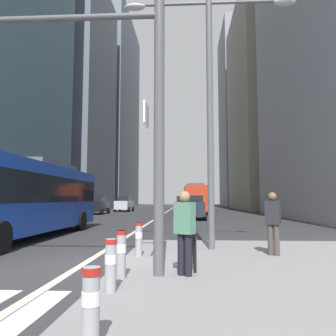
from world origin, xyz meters
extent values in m
plane|color=#303033|center=(0.00, 20.00, 0.00)|extent=(160.00, 160.00, 0.00)
cube|color=gray|center=(5.50, -1.00, 0.07)|extent=(9.00, 10.00, 0.15)
cube|color=silver|center=(0.35, -4.00, 0.01)|extent=(0.45, 3.20, 0.01)
cube|color=silver|center=(1.25, -4.00, 0.01)|extent=(0.45, 3.20, 0.01)
cube|color=silver|center=(2.15, -4.00, 0.01)|extent=(0.45, 3.20, 0.01)
cube|color=silver|center=(3.05, -4.00, 0.01)|extent=(0.45, 3.20, 0.01)
cube|color=beige|center=(0.00, 30.00, 0.01)|extent=(0.20, 80.00, 0.01)
cube|color=slate|center=(-16.00, 42.66, 18.16)|extent=(11.25, 17.19, 36.32)
cube|color=slate|center=(-16.00, 67.88, 22.26)|extent=(11.25, 25.96, 44.52)
cube|color=gray|center=(17.00, 46.58, 17.03)|extent=(12.32, 22.05, 34.07)
cube|color=slate|center=(17.00, 70.33, 21.29)|extent=(11.74, 17.27, 42.58)
cube|color=#14389E|center=(-4.15, 5.21, 1.73)|extent=(2.51, 12.07, 2.75)
cube|color=black|center=(-4.15, 5.21, 2.07)|extent=(2.55, 11.83, 1.10)
cube|color=#4C4C51|center=(-4.16, 7.02, 3.25)|extent=(1.75, 4.35, 0.30)
cylinder|color=black|center=(-2.95, 1.35, 0.50)|extent=(0.30, 1.00, 1.00)
cylinder|color=black|center=(-2.96, 9.08, 0.50)|extent=(0.30, 1.00, 1.00)
cylinder|color=black|center=(-5.36, 9.08, 0.50)|extent=(0.30, 1.00, 1.00)
cube|color=red|center=(3.59, 31.13, 1.73)|extent=(2.73, 11.06, 2.75)
cube|color=black|center=(3.59, 31.13, 2.07)|extent=(2.76, 10.84, 1.10)
cube|color=#4C4C51|center=(3.63, 29.48, 3.25)|extent=(1.83, 4.00, 0.30)
cylinder|color=black|center=(2.32, 34.63, 0.50)|extent=(0.32, 1.01, 1.00)
cylinder|color=black|center=(4.72, 34.68, 0.50)|extent=(0.32, 1.01, 1.00)
cylinder|color=black|center=(2.47, 27.59, 0.50)|extent=(0.32, 1.01, 1.00)
cylinder|color=black|center=(4.87, 27.64, 0.50)|extent=(0.32, 1.01, 1.00)
cube|color=#198456|center=(3.68, 49.98, 1.73)|extent=(2.71, 10.74, 2.75)
cube|color=black|center=(3.68, 49.98, 2.07)|extent=(2.74, 10.53, 1.10)
cube|color=#4C4C51|center=(3.64, 48.38, 3.25)|extent=(1.83, 3.88, 0.30)
cylinder|color=black|center=(2.54, 53.43, 0.50)|extent=(0.32, 1.01, 1.00)
cylinder|color=black|center=(4.94, 53.38, 0.50)|extent=(0.32, 1.01, 1.00)
cylinder|color=black|center=(2.41, 46.59, 0.50)|extent=(0.32, 1.01, 1.00)
cylinder|color=black|center=(4.81, 46.54, 0.50)|extent=(0.32, 1.01, 1.00)
cube|color=silver|center=(-5.80, 36.28, 0.87)|extent=(1.93, 4.32, 1.10)
cube|color=black|center=(-5.80, 36.43, 1.68)|extent=(1.58, 2.35, 0.52)
cylinder|color=black|center=(-4.95, 34.80, 0.32)|extent=(0.24, 0.65, 0.64)
cylinder|color=black|center=(-6.77, 34.87, 0.32)|extent=(0.24, 0.65, 0.64)
cylinder|color=black|center=(-4.84, 37.70, 0.32)|extent=(0.24, 0.65, 0.64)
cylinder|color=black|center=(-6.66, 37.76, 0.32)|extent=(0.24, 0.65, 0.64)
cube|color=#232838|center=(3.17, 18.93, 0.87)|extent=(1.84, 4.03, 1.10)
cube|color=black|center=(3.16, 18.78, 1.68)|extent=(1.53, 2.18, 0.52)
cylinder|color=black|center=(2.28, 20.31, 0.32)|extent=(0.23, 0.64, 0.64)
cylinder|color=black|center=(4.10, 20.28, 0.32)|extent=(0.23, 0.64, 0.64)
cylinder|color=black|center=(2.24, 17.59, 0.32)|extent=(0.23, 0.64, 0.64)
cylinder|color=black|center=(4.06, 17.56, 0.32)|extent=(0.23, 0.64, 0.64)
cube|color=maroon|center=(2.56, 22.02, 0.87)|extent=(1.98, 4.11, 1.10)
cube|color=black|center=(2.55, 21.87, 1.68)|extent=(1.60, 2.25, 0.52)
cylinder|color=black|center=(1.71, 23.43, 0.32)|extent=(0.25, 0.65, 0.64)
cylinder|color=black|center=(3.53, 23.34, 0.32)|extent=(0.25, 0.65, 0.64)
cylinder|color=black|center=(1.58, 20.70, 0.32)|extent=(0.25, 0.65, 0.64)
cylinder|color=black|center=(3.40, 20.61, 0.32)|extent=(0.25, 0.65, 0.64)
cube|color=black|center=(-7.33, 28.26, 0.87)|extent=(1.83, 4.35, 1.10)
cube|color=black|center=(-7.32, 28.41, 1.68)|extent=(1.52, 2.36, 0.52)
cylinder|color=black|center=(-6.43, 26.78, 0.32)|extent=(0.23, 0.64, 0.64)
cylinder|color=black|center=(-8.25, 26.80, 0.32)|extent=(0.23, 0.64, 0.64)
cylinder|color=black|center=(-6.40, 29.73, 0.32)|extent=(0.23, 0.64, 0.64)
cylinder|color=black|center=(-8.22, 29.75, 0.32)|extent=(0.23, 0.64, 0.64)
cylinder|color=#515156|center=(2.07, -1.71, 3.15)|extent=(0.22, 0.22, 6.00)
cylinder|color=#515156|center=(-0.93, -1.71, 5.55)|extent=(6.02, 0.14, 0.14)
cube|color=white|center=(1.82, -1.89, 3.35)|extent=(0.04, 0.60, 0.44)
cylinder|color=#56565B|center=(3.38, 1.81, 4.15)|extent=(0.20, 0.20, 8.00)
cylinder|color=#56565B|center=(2.18, 1.81, 7.95)|extent=(2.40, 0.10, 0.10)
ellipsoid|color=#B2B2B7|center=(0.98, 1.81, 7.90)|extent=(0.70, 0.32, 0.20)
cylinder|color=#56565B|center=(4.58, 1.81, 7.95)|extent=(2.40, 0.10, 0.10)
ellipsoid|color=#B2B2B7|center=(5.78, 1.81, 7.90)|extent=(0.70, 0.32, 0.20)
cylinder|color=#99999E|center=(1.66, -5.00, 0.55)|extent=(0.18, 0.18, 0.81)
cylinder|color=white|center=(1.66, -5.00, 0.65)|extent=(0.19, 0.19, 0.15)
cylinder|color=#B21E19|center=(1.66, -5.00, 0.92)|extent=(0.20, 0.20, 0.08)
cylinder|color=#99999E|center=(1.39, -2.95, 0.58)|extent=(0.18, 0.18, 0.85)
cylinder|color=white|center=(1.39, -2.95, 0.68)|extent=(0.19, 0.19, 0.15)
cylinder|color=#B21E19|center=(1.39, -2.95, 0.96)|extent=(0.20, 0.20, 0.08)
cylinder|color=#99999E|center=(1.37, -2.00, 0.60)|extent=(0.18, 0.18, 0.90)
cylinder|color=white|center=(1.37, -2.00, 0.71)|extent=(0.19, 0.19, 0.16)
cylinder|color=#B21E19|center=(1.37, -2.00, 1.01)|extent=(0.20, 0.20, 0.08)
cylinder|color=#99999E|center=(1.36, 0.47, 0.59)|extent=(0.18, 0.18, 0.88)
cylinder|color=white|center=(1.36, 0.47, 0.70)|extent=(0.19, 0.19, 0.16)
cylinder|color=#B21E19|center=(1.36, 0.47, 0.99)|extent=(0.20, 0.20, 0.08)
cylinder|color=black|center=(2.80, -1.45, 0.62)|extent=(0.06, 0.06, 0.95)
cylinder|color=black|center=(2.80, -0.44, 0.62)|extent=(0.06, 0.06, 0.95)
cylinder|color=black|center=(2.80, 0.57, 0.62)|extent=(0.06, 0.06, 0.95)
cylinder|color=black|center=(2.80, 1.58, 0.62)|extent=(0.06, 0.06, 0.95)
cylinder|color=black|center=(2.80, 0.06, 1.10)|extent=(0.06, 3.03, 0.06)
cylinder|color=black|center=(2.52, -1.66, 0.56)|extent=(0.15, 0.15, 0.81)
cylinder|color=black|center=(2.66, -1.74, 0.56)|extent=(0.15, 0.15, 0.81)
cube|color=#4C7F66|center=(2.59, -1.70, 1.28)|extent=(0.45, 0.40, 0.63)
sphere|color=#9E7556|center=(2.59, -1.70, 1.70)|extent=(0.22, 0.22, 0.22)
cylinder|color=#423D38|center=(5.04, 0.78, 0.56)|extent=(0.15, 0.15, 0.83)
cylinder|color=#423D38|center=(4.89, 0.85, 0.56)|extent=(0.15, 0.15, 0.83)
cube|color=#232328|center=(4.96, 0.81, 1.29)|extent=(0.45, 0.38, 0.64)
sphere|color=brown|center=(4.96, 0.81, 1.72)|extent=(0.23, 0.23, 0.23)
camera|label=1|loc=(2.64, -8.43, 1.65)|focal=35.63mm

